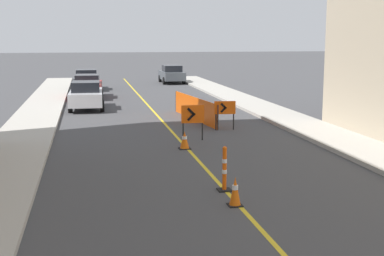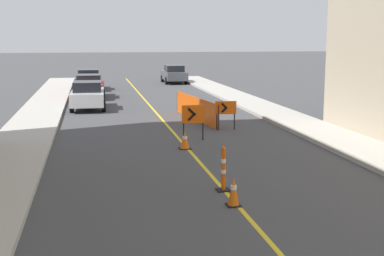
% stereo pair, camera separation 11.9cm
% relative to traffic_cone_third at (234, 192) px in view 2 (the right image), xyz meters
% --- Properties ---
extents(lane_stripe, '(0.12, 58.65, 0.01)m').
position_rel_traffic_cone_third_xyz_m(lane_stripe, '(0.10, 11.57, -0.35)').
color(lane_stripe, gold).
rests_on(lane_stripe, ground_plane).
extents(sidewalk_left, '(2.34, 58.65, 0.16)m').
position_rel_traffic_cone_third_xyz_m(sidewalk_left, '(-6.02, 11.57, -0.28)').
color(sidewalk_left, '#ADA89E').
rests_on(sidewalk_left, ground_plane).
extents(sidewalk_right, '(2.34, 58.65, 0.16)m').
position_rel_traffic_cone_third_xyz_m(sidewalk_right, '(6.23, 11.57, -0.28)').
color(sidewalk_right, '#ADA89E').
rests_on(sidewalk_right, ground_plane).
extents(traffic_cone_third, '(0.35, 0.35, 0.73)m').
position_rel_traffic_cone_third_xyz_m(traffic_cone_third, '(0.00, 0.00, 0.00)').
color(traffic_cone_third, black).
rests_on(traffic_cone_third, ground_plane).
extents(traffic_cone_fourth, '(0.43, 0.43, 0.65)m').
position_rel_traffic_cone_third_xyz_m(traffic_cone_fourth, '(-0.00, 6.83, -0.04)').
color(traffic_cone_fourth, black).
rests_on(traffic_cone_fourth, ground_plane).
extents(delineator_post_rear, '(0.36, 0.36, 1.21)m').
position_rel_traffic_cone_third_xyz_m(delineator_post_rear, '(0.07, 1.31, 0.17)').
color(delineator_post_rear, black).
rests_on(delineator_post_rear, ground_plane).
extents(arrow_barricade_primary, '(0.91, 0.10, 1.41)m').
position_rel_traffic_cone_third_xyz_m(arrow_barricade_primary, '(0.60, 8.36, 0.63)').
color(arrow_barricade_primary, '#EF560C').
rests_on(arrow_barricade_primary, ground_plane).
extents(arrow_barricade_secondary, '(0.95, 0.12, 1.28)m').
position_rel_traffic_cone_third_xyz_m(arrow_barricade_secondary, '(2.46, 10.49, 0.56)').
color(arrow_barricade_secondary, '#EF560C').
rests_on(arrow_barricade_secondary, ground_plane).
extents(safety_mesh_fence, '(0.87, 6.34, 1.13)m').
position_rel_traffic_cone_third_xyz_m(safety_mesh_fence, '(1.73, 13.58, 0.21)').
color(safety_mesh_fence, '#EF560C').
rests_on(safety_mesh_fence, ground_plane).
extents(parked_car_curb_near, '(1.95, 4.35, 1.59)m').
position_rel_traffic_cone_third_xyz_m(parked_car_curb_near, '(-3.53, 18.63, 0.44)').
color(parked_car_curb_near, '#B7B7BC').
rests_on(parked_car_curb_near, ground_plane).
extents(parked_car_curb_mid, '(2.03, 4.39, 1.59)m').
position_rel_traffic_cone_third_xyz_m(parked_car_curb_mid, '(-3.42, 24.31, 0.44)').
color(parked_car_curb_mid, maroon).
rests_on(parked_car_curb_mid, ground_plane).
extents(parked_car_curb_far, '(1.94, 4.33, 1.59)m').
position_rel_traffic_cone_third_xyz_m(parked_car_curb_far, '(-3.48, 30.12, 0.44)').
color(parked_car_curb_far, '#474C51').
rests_on(parked_car_curb_far, ground_plane).
extents(parked_car_opposite_side, '(1.94, 4.33, 1.59)m').
position_rel_traffic_cone_third_xyz_m(parked_car_opposite_side, '(3.94, 34.90, 0.44)').
color(parked_car_opposite_side, '#474C51').
rests_on(parked_car_opposite_side, ground_plane).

